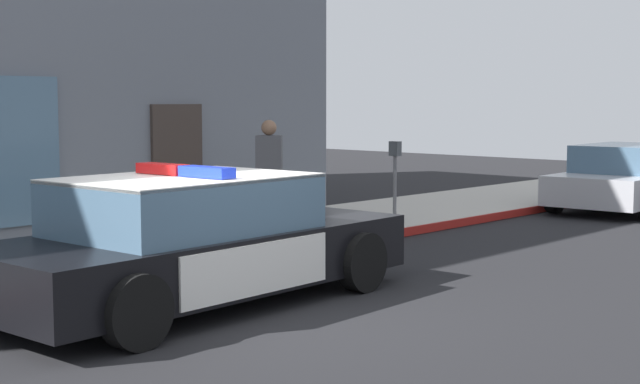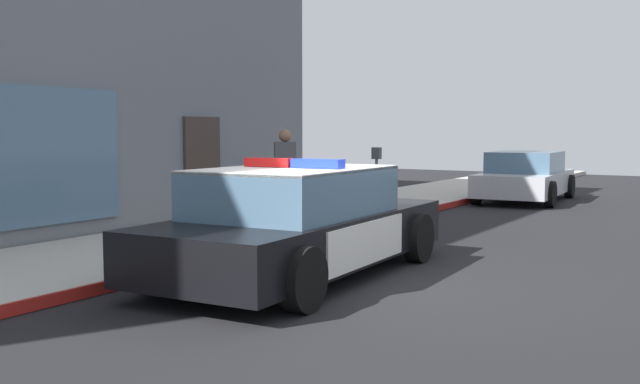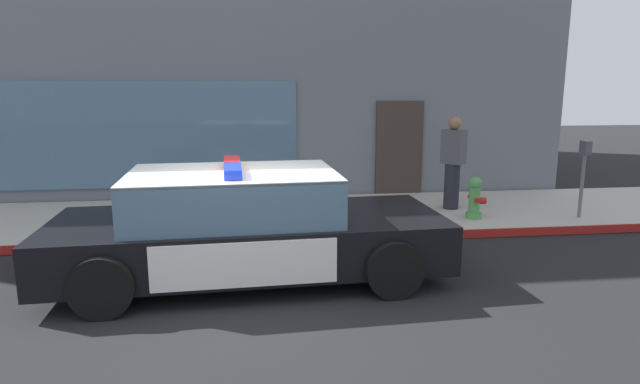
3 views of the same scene
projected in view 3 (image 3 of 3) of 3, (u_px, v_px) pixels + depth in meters
ground at (243, 292)px, 6.36m from camera, size 48.00×48.00×0.00m
sidewalk at (246, 218)px, 9.58m from camera, size 48.00×2.96×0.15m
curb_red_paint at (245, 242)px, 8.12m from camera, size 28.80×0.04×0.14m
police_cruiser at (245, 226)px, 6.72m from camera, size 4.94×2.31×1.49m
fire_hydrant at (475, 198)px, 9.19m from camera, size 0.34×0.39×0.73m
pedestrian_on_sidewalk at (453, 163)px, 9.82m from camera, size 0.46×0.47×1.71m
parking_meter at (584, 165)px, 9.15m from camera, size 0.12×0.18×1.34m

